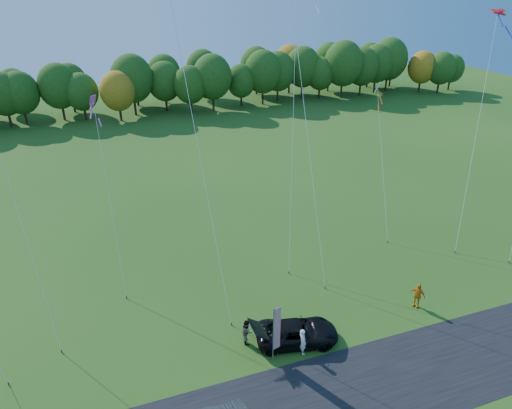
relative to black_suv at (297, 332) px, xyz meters
name	(u,v)px	position (x,y,z in m)	size (l,w,h in m)	color
ground	(289,350)	(-0.74, -0.57, -0.70)	(160.00, 160.00, 0.00)	#214F15
asphalt_strip	(319,403)	(-0.74, -4.57, -0.69)	(90.00, 6.00, 0.01)	black
tree_line	(155,115)	(-0.74, 54.43, -0.70)	(116.00, 12.00, 10.00)	#1E4711
black_suv	(297,332)	(0.00, 0.00, 0.00)	(2.32, 5.04, 1.40)	black
person_tailgate_a	(302,341)	(-0.08, -0.96, 0.17)	(0.64, 0.42, 1.75)	white
person_tailgate_b	(247,331)	(-2.89, 1.00, 0.12)	(0.80, 0.62, 1.64)	gray
person_east	(417,295)	(9.02, 0.37, 0.21)	(1.07, 0.44, 1.82)	orange
feather_flag	(276,328)	(-1.80, -0.98, 1.69)	(0.51, 0.20, 3.92)	#999999
kite_delta_blue	(191,109)	(-4.09, 7.78, 12.24)	(3.08, 10.70, 25.54)	#4C3F33
kite_parafoil_orange	(295,40)	(5.07, 13.14, 15.25)	(7.29, 13.39, 32.32)	#4C3F33
kite_delta_red	(296,11)	(4.12, 11.09, 17.37)	(2.74, 10.02, 23.21)	#4C3F33
kite_parafoil_rainbow	(477,130)	(19.49, 8.55, 8.19)	(7.97, 7.89, 18.08)	#4C3F33
kite_diamond_yellow	(22,224)	(-14.62, 7.17, 6.52)	(2.49, 7.21, 14.82)	#4C3F33
kite_diamond_white	(382,162)	(12.61, 11.09, 5.38)	(1.93, 6.62, 12.55)	#4C3F33
kite_diamond_pink	(108,188)	(-9.59, 10.84, 6.51)	(1.10, 6.11, 13.33)	#4C3F33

